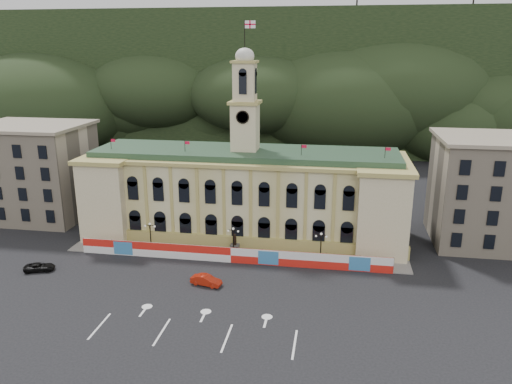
% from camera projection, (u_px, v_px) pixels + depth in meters
% --- Properties ---
extents(ground, '(260.00, 260.00, 0.00)m').
position_uv_depth(ground, '(207.00, 310.00, 64.97)').
color(ground, black).
rests_on(ground, ground).
extents(lane_markings, '(26.00, 10.00, 0.02)m').
position_uv_depth(lane_markings, '(196.00, 330.00, 60.23)').
color(lane_markings, white).
rests_on(lane_markings, ground).
extents(hill_ridge, '(230.00, 80.00, 64.00)m').
position_uv_depth(hill_ridge, '(294.00, 86.00, 174.98)').
color(hill_ridge, black).
rests_on(hill_ridge, ground).
extents(city_hall, '(56.20, 17.60, 37.10)m').
position_uv_depth(city_hall, '(245.00, 193.00, 88.92)').
color(city_hall, beige).
rests_on(city_hall, ground).
extents(side_building_left, '(21.00, 17.00, 18.60)m').
position_uv_depth(side_building_left, '(34.00, 171.00, 98.33)').
color(side_building_left, '#BDAB92').
rests_on(side_building_left, ground).
extents(side_building_right, '(21.00, 17.00, 18.60)m').
position_uv_depth(side_building_right, '(497.00, 191.00, 84.93)').
color(side_building_right, '#BDAB92').
rests_on(side_building_right, ground).
extents(hoarding_fence, '(50.00, 0.44, 2.50)m').
position_uv_depth(hoarding_fence, '(231.00, 255.00, 78.88)').
color(hoarding_fence, red).
rests_on(hoarding_fence, ground).
extents(pavement, '(56.00, 5.50, 0.16)m').
position_uv_depth(pavement, '(234.00, 255.00, 81.75)').
color(pavement, slate).
rests_on(pavement, ground).
extents(statue, '(1.40, 1.40, 3.72)m').
position_uv_depth(statue, '(235.00, 248.00, 81.68)').
color(statue, '#595651').
rests_on(statue, ground).
extents(lamp_left, '(1.96, 0.44, 5.15)m').
position_uv_depth(lamp_left, '(150.00, 235.00, 82.38)').
color(lamp_left, black).
rests_on(lamp_left, ground).
extents(lamp_center, '(1.96, 0.44, 5.15)m').
position_uv_depth(lamp_center, '(233.00, 240.00, 80.20)').
color(lamp_center, black).
rests_on(lamp_center, ground).
extents(lamp_right, '(1.96, 0.44, 5.15)m').
position_uv_depth(lamp_right, '(321.00, 245.00, 78.02)').
color(lamp_right, black).
rests_on(lamp_right, ground).
extents(red_sedan, '(3.49, 5.18, 1.49)m').
position_uv_depth(red_sedan, '(206.00, 280.00, 71.46)').
color(red_sedan, '#A01B0B').
rests_on(red_sedan, ground).
extents(black_suv, '(4.73, 5.70, 1.24)m').
position_uv_depth(black_suv, '(39.00, 267.00, 76.02)').
color(black_suv, black).
rests_on(black_suv, ground).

